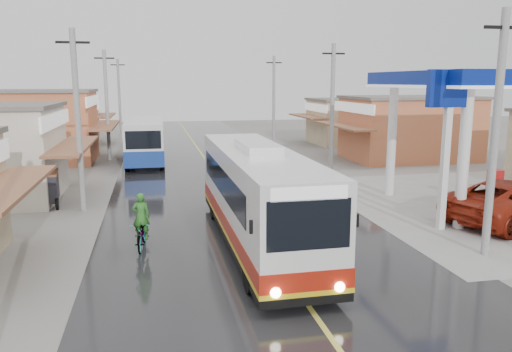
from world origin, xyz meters
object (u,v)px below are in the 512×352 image
(second_bus, at_px, (145,140))
(cyclist, at_px, (142,230))
(coach_bus, at_px, (257,196))
(tricycle_near, at_px, (43,187))

(second_bus, distance_m, cyclist, 19.03)
(coach_bus, height_order, cyclist, coach_bus)
(cyclist, distance_m, tricycle_near, 8.42)
(coach_bus, relative_size, second_bus, 1.26)
(cyclist, bearing_deg, second_bus, 95.63)
(coach_bus, distance_m, second_bus, 19.76)
(tricycle_near, bearing_deg, cyclist, -64.01)
(tricycle_near, bearing_deg, coach_bus, -47.60)
(second_bus, bearing_deg, tricycle_near, -110.36)
(cyclist, height_order, tricycle_near, cyclist)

